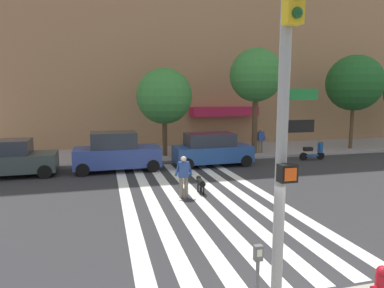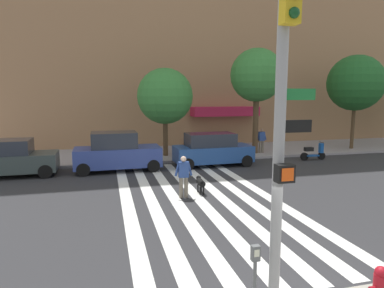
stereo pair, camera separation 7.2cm
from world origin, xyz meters
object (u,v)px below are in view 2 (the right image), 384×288
object	(u,v)px
street_tree_nearest	(165,96)
pedestrian_dog_walker	(184,174)
parked_car_behind_first	(117,153)
parked_scooter	(313,152)
street_tree_middle	(257,76)
parking_meter_curbside	(255,273)
pedestrian_bystander	(262,139)
fire_hydrant	(380,287)
traffic_light_pole	(282,122)
dog_on_leash	(200,182)
street_tree_further	(356,83)
parked_car_third_in_line	(212,150)
parked_car_near_curb	(8,159)

from	to	relation	value
street_tree_nearest	pedestrian_dog_walker	bearing A→B (deg)	-95.30
parked_car_behind_first	parked_scooter	xyz separation A→B (m)	(11.80, 0.04, -0.49)
parked_scooter	street_tree_middle	size ratio (longest dim) A/B	0.24
parking_meter_curbside	parked_scooter	xyz separation A→B (m)	(10.01, 13.21, -0.55)
parked_car_behind_first	pedestrian_bystander	size ratio (longest dim) A/B	2.73
street_tree_middle	pedestrian_dog_walker	xyz separation A→B (m)	(-6.73, -8.08, -4.30)
fire_hydrant	parked_car_behind_first	world-z (taller)	parked_car_behind_first
traffic_light_pole	street_tree_nearest	size ratio (longest dim) A/B	1.05
parked_car_behind_first	dog_on_leash	distance (m)	6.01
fire_hydrant	street_tree_middle	bearing A→B (deg)	72.85
traffic_light_pole	parked_scooter	size ratio (longest dim) A/B	3.55
street_tree_middle	pedestrian_bystander	xyz separation A→B (m)	(0.43, -0.07, -4.15)
pedestrian_dog_walker	parking_meter_curbside	bearing A→B (deg)	-94.02
street_tree_further	pedestrian_bystander	xyz separation A→B (m)	(-7.21, -0.17, -3.75)
pedestrian_dog_walker	street_tree_middle	bearing A→B (deg)	50.18
traffic_light_pole	parked_scooter	xyz separation A→B (m)	(9.67, 13.29, -3.04)
street_tree_further	pedestrian_dog_walker	world-z (taller)	street_tree_further
parked_scooter	street_tree_middle	bearing A→B (deg)	137.86
dog_on_leash	pedestrian_bystander	world-z (taller)	pedestrian_bystander
parked_car_third_in_line	dog_on_leash	size ratio (longest dim) A/B	4.40
traffic_light_pole	parked_car_third_in_line	bearing A→B (deg)	76.72
street_tree_middle	street_tree_further	world-z (taller)	street_tree_middle
traffic_light_pole	street_tree_further	bearing A→B (deg)	47.45
street_tree_middle	pedestrian_dog_walker	world-z (taller)	street_tree_middle
parked_car_behind_first	parked_scooter	size ratio (longest dim) A/B	2.74
fire_hydrant	street_tree_middle	world-z (taller)	street_tree_middle
parked_car_behind_first	dog_on_leash	bearing A→B (deg)	-58.51
traffic_light_pole	pedestrian_bystander	bearing A→B (deg)	64.89
street_tree_nearest	street_tree_middle	xyz separation A→B (m)	(5.93, -0.55, 1.32)
fire_hydrant	street_tree_middle	distance (m)	17.24
parked_scooter	street_tree_nearest	bearing A→B (deg)	160.75
parked_car_near_curb	parked_car_third_in_line	size ratio (longest dim) A/B	1.03
pedestrian_dog_walker	dog_on_leash	bearing A→B (deg)	28.99
street_tree_nearest	dog_on_leash	xyz separation A→B (m)	(0.00, -8.18, -3.46)
pedestrian_bystander	traffic_light_pole	bearing A→B (deg)	-115.11
parking_meter_curbside	parked_car_behind_first	world-z (taller)	parked_car_behind_first
parking_meter_curbside	parked_car_third_in_line	distance (m)	13.61
parking_meter_curbside	parked_car_behind_first	distance (m)	13.29
traffic_light_pole	parked_car_near_curb	size ratio (longest dim) A/B	1.29
parked_car_near_curb	parked_car_third_in_line	world-z (taller)	parked_car_third_in_line
street_tree_middle	street_tree_further	size ratio (longest dim) A/B	1.03
pedestrian_dog_walker	dog_on_leash	world-z (taller)	pedestrian_dog_walker
parked_scooter	pedestrian_dog_walker	size ratio (longest dim) A/B	1.00
street_tree_middle	dog_on_leash	size ratio (longest dim) A/B	6.84
traffic_light_pole	parking_meter_curbside	xyz separation A→B (m)	(-0.34, 0.09, -2.49)
parking_meter_curbside	street_tree_nearest	bearing A→B (deg)	85.30
fire_hydrant	pedestrian_dog_walker	size ratio (longest dim) A/B	0.47
parked_car_near_curb	pedestrian_dog_walker	size ratio (longest dim) A/B	2.75
parked_car_third_in_line	parked_car_near_curb	bearing A→B (deg)	180.00
parked_car_third_in_line	parked_car_behind_first	bearing A→B (deg)	180.00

